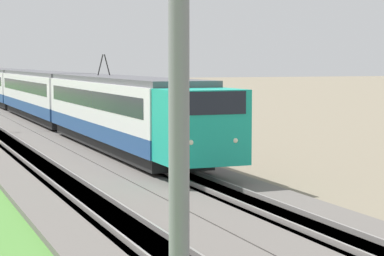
% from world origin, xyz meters
% --- Properties ---
extents(ballast_adjacent, '(240.00, 4.40, 0.30)m').
position_xyz_m(ballast_adjacent, '(50.00, -4.46, 0.15)').
color(ballast_adjacent, '#605B56').
rests_on(ballast_adjacent, ground).
extents(track_adjacent, '(240.00, 1.57, 0.45)m').
position_xyz_m(track_adjacent, '(50.00, -4.46, 0.16)').
color(track_adjacent, '#4C4238').
rests_on(track_adjacent, ground).
extents(passenger_train, '(85.56, 3.00, 4.96)m').
position_xyz_m(passenger_train, '(63.17, -4.46, 2.31)').
color(passenger_train, '#19A88E').
rests_on(passenger_train, ground).
extents(catenary_mast_near, '(0.22, 2.56, 8.55)m').
position_xyz_m(catenary_mast_near, '(4.26, 2.63, 4.42)').
color(catenary_mast_near, slate).
rests_on(catenary_mast_near, ground).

